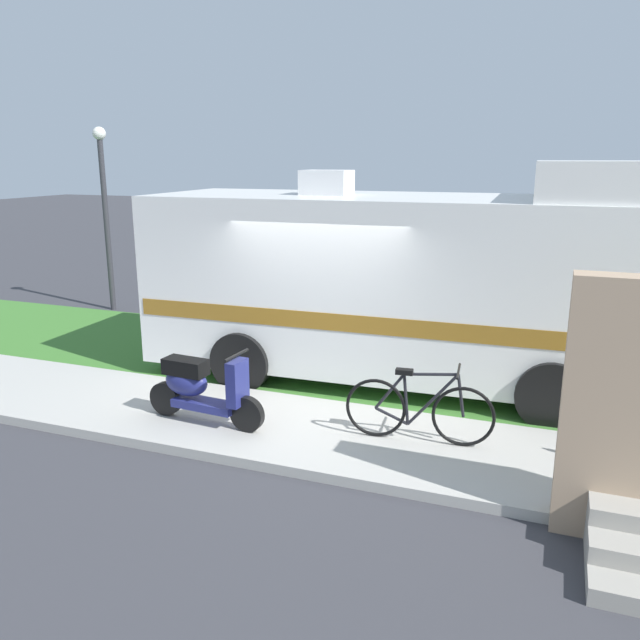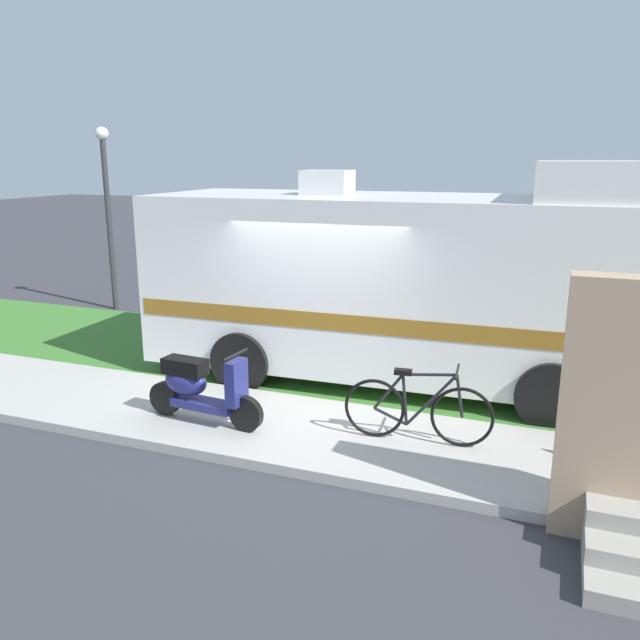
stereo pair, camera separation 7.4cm
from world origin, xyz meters
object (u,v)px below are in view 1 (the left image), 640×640
object	(u,v)px
bottle_spare	(623,479)
scooter	(200,387)
street_lamp_post	(105,201)
pickup_truck_near	(327,263)
motorhome_rv	(404,280)
bottle_green	(572,445)
bicycle	(419,409)

from	to	relation	value
bottle_spare	scooter	bearing A→B (deg)	-179.81
scooter	street_lamp_post	world-z (taller)	street_lamp_post
bottle_spare	pickup_truck_near	bearing A→B (deg)	128.70
motorhome_rv	bottle_spare	world-z (taller)	motorhome_rv
pickup_truck_near	bottle_spare	distance (m)	9.25
street_lamp_post	bottle_green	bearing A→B (deg)	-24.71
scooter	bicycle	distance (m)	2.70
bicycle	street_lamp_post	size ratio (longest dim) A/B	0.43
bottle_green	bottle_spare	distance (m)	0.77
pickup_truck_near	street_lamp_post	size ratio (longest dim) A/B	1.28
scooter	pickup_truck_near	bearing A→B (deg)	97.44
bottle_spare	street_lamp_post	world-z (taller)	street_lamp_post
pickup_truck_near	bicycle	bearing A→B (deg)	-62.09
bicycle	bottle_spare	distance (m)	2.21
scooter	bottle_spare	bearing A→B (deg)	0.19
bicycle	bottle_green	distance (m)	1.72
scooter	pickup_truck_near	xyz separation A→B (m)	(-0.94, 7.21, 0.42)
motorhome_rv	bottle_spare	size ratio (longest dim) A/B	29.89
bottle_green	bottle_spare	bearing A→B (deg)	-52.35
scooter	motorhome_rv	bearing A→B (deg)	54.97
bottle_green	motorhome_rv	bearing A→B (deg)	139.26
pickup_truck_near	bottle_green	xyz separation A→B (m)	(5.29, -6.58, -0.75)
motorhome_rv	bottle_green	xyz separation A→B (m)	(2.44, -2.10, -1.33)
scooter	bottle_spare	xyz separation A→B (m)	(4.82, 0.02, -0.35)
bicycle	motorhome_rv	bearing A→B (deg)	107.93
bottle_green	street_lamp_post	world-z (taller)	street_lamp_post
scooter	street_lamp_post	distance (m)	7.57
bicycle	scooter	bearing A→B (deg)	-171.48
bicycle	pickup_truck_near	distance (m)	7.72
motorhome_rv	pickup_truck_near	world-z (taller)	motorhome_rv
pickup_truck_near	street_lamp_post	distance (m)	5.07
pickup_truck_near	bottle_green	bearing A→B (deg)	-51.20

